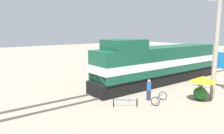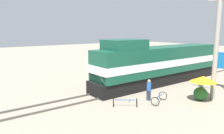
{
  "view_description": "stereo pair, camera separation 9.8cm",
  "coord_description": "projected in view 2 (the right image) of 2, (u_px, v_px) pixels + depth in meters",
  "views": [
    {
      "loc": [
        15.02,
        -15.71,
        5.68
      ],
      "look_at": [
        1.2,
        -5.19,
        2.67
      ],
      "focal_mm": 35.0,
      "sensor_mm": 36.0,
      "label": 1
    },
    {
      "loc": [
        15.08,
        -15.63,
        5.68
      ],
      "look_at": [
        1.2,
        -5.19,
        2.67
      ],
      "focal_mm": 35.0,
      "sensor_mm": 36.0,
      "label": 2
    }
  ],
  "objects": [
    {
      "name": "bicycle_spare",
      "position": [
        125.0,
        102.0,
        16.21
      ],
      "size": [
        1.63,
        1.79,
        0.64
      ],
      "rotation": [
        0.0,
        0.0,
        2.45
      ],
      "color": "black",
      "rests_on": "ground_plane"
    },
    {
      "name": "person_bystander",
      "position": [
        149.0,
        89.0,
        17.52
      ],
      "size": [
        0.34,
        0.34,
        1.72
      ],
      "color": "#2D3347",
      "rests_on": "ground_plane"
    },
    {
      "name": "rail_far",
      "position": [
        151.0,
        87.0,
        21.52
      ],
      "size": [
        0.08,
        32.73,
        0.15
      ],
      "primitive_type": "cube",
      "color": "#4C4742",
      "rests_on": "ground_plane"
    },
    {
      "name": "vendor_umbrella",
      "position": [
        203.0,
        79.0,
        17.07
      ],
      "size": [
        2.03,
        2.03,
        2.06
      ],
      "color": "#4C4C4C",
      "rests_on": "ground_plane"
    },
    {
      "name": "ground_plane",
      "position": [
        146.0,
        86.0,
        22.1
      ],
      "size": [
        120.0,
        120.0,
        0.0
      ],
      "primitive_type": "plane",
      "color": "gray"
    },
    {
      "name": "rail_near",
      "position": [
        141.0,
        84.0,
        22.65
      ],
      "size": [
        0.08,
        32.73,
        0.15
      ],
      "primitive_type": "cube",
      "color": "#4C4742",
      "rests_on": "ground_plane"
    },
    {
      "name": "bicycle",
      "position": [
        159.0,
        98.0,
        17.0
      ],
      "size": [
        1.24,
        1.84,
        0.69
      ],
      "rotation": [
        0.0,
        0.0,
        0.36
      ],
      "color": "black",
      "rests_on": "ground_plane"
    },
    {
      "name": "locomotive",
      "position": [
        158.0,
        64.0,
        22.72
      ],
      "size": [
        2.85,
        16.59,
        4.77
      ],
      "color": "black",
      "rests_on": "ground_plane"
    },
    {
      "name": "utility_pole",
      "position": [
        216.0,
        43.0,
        17.19
      ],
      "size": [
        1.8,
        0.36,
        9.0
      ],
      "color": "#9E998E",
      "rests_on": "ground_plane"
    },
    {
      "name": "shrub_cluster",
      "position": [
        200.0,
        94.0,
        17.64
      ],
      "size": [
        1.08,
        1.08,
        1.08
      ],
      "primitive_type": "sphere",
      "color": "#236028",
      "rests_on": "ground_plane"
    }
  ]
}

